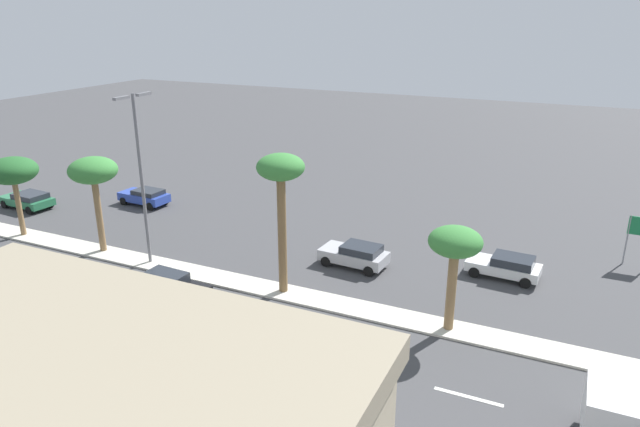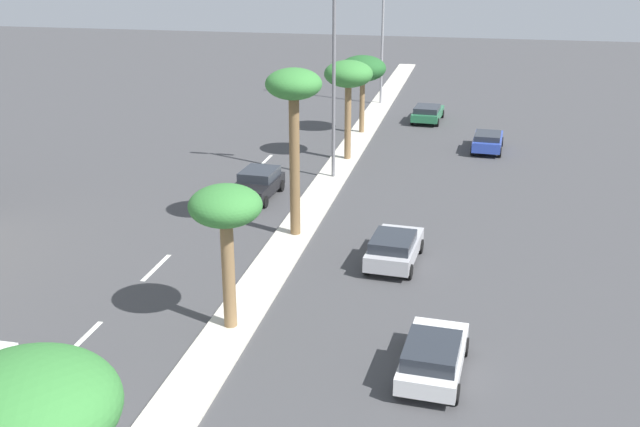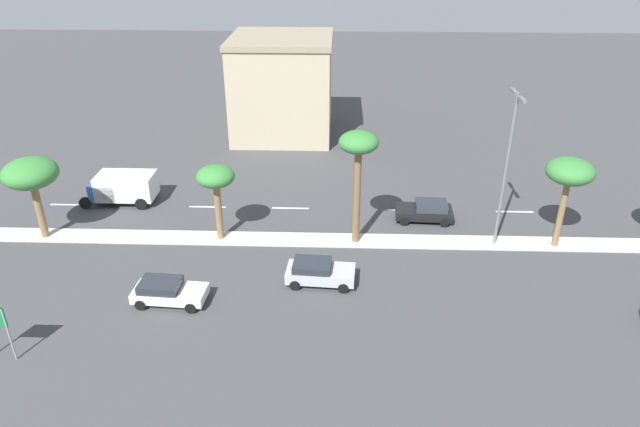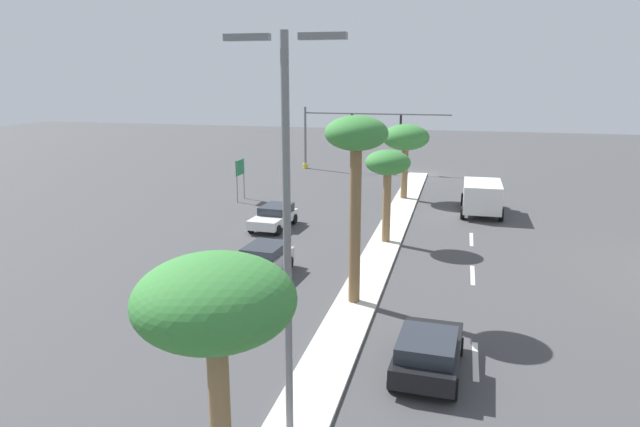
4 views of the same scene
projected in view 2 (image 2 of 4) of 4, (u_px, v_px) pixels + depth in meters
The scene contains 18 objects.
ground_plane at pixel (295, 233), 35.77m from camera, with size 160.00×160.00×0.00m, color #424244.
median_curb at pixel (334, 175), 44.58m from camera, with size 1.80×86.52×0.12m, color beige.
lane_stripe_inboard at pixel (81, 341), 26.16m from camera, with size 0.20×2.80×0.01m, color silver.
lane_stripe_center at pixel (156, 268), 32.01m from camera, with size 0.20×2.80×0.01m, color silver.
lane_stripe_right at pixel (223, 202), 40.06m from camera, with size 0.20×2.80×0.01m, color silver.
lane_stripe_mid at pixel (265, 161), 47.56m from camera, with size 0.20×2.80×0.01m, color silver.
palm_tree_front at pixel (28, 413), 14.18m from camera, with size 3.58×3.58×5.70m.
palm_tree_outboard at pixel (226, 212), 25.48m from camera, with size 2.54×2.54×5.28m.
palm_tree_mid at pixel (294, 96), 33.20m from camera, with size 2.54×2.54×7.80m.
palm_tree_far at pixel (348, 76), 45.92m from camera, with size 3.01×3.01×6.21m.
palm_tree_center at pixel (363, 69), 52.77m from camera, with size 3.29×3.29×5.50m.
street_lamp_right at pixel (334, 74), 42.02m from camera, with size 2.90×0.24×10.34m.
street_lamp_far at pixel (383, 21), 61.83m from camera, with size 2.90×0.24×11.88m.
sedan_black_inboard at pixel (257, 183), 40.62m from camera, with size 2.27×4.17×1.45m.
sedan_blue_far at pixel (488, 141), 49.54m from camera, with size 2.12×4.19×1.32m.
sedan_silver_near at pixel (394, 248), 32.11m from camera, with size 2.26×4.23×1.44m.
sedan_green_front at pixel (428, 113), 57.68m from camera, with size 2.35×4.50×1.29m.
sedan_white_left at pixel (433, 356), 23.79m from camera, with size 2.20×4.26×1.38m.
Camera 2 is at (8.15, 1.36, 13.15)m, focal length 42.00 mm.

